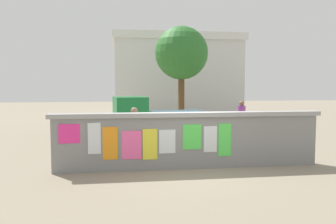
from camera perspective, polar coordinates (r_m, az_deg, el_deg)
ground at (r=17.70m, az=-1.83°, el=-3.04°), size 60.00×60.00×0.00m
poster_wall at (r=9.76m, az=3.45°, el=-4.49°), size 7.57×0.42×1.56m
auto_rickshaw_truck at (r=13.94m, az=-2.14°, el=-1.37°), size 3.75×1.90×1.85m
motorcycle at (r=12.07m, az=11.54°, el=-4.47°), size 1.90×0.56×0.87m
bicycle_near at (r=11.42m, az=-12.49°, el=-5.50°), size 1.66×0.59×0.95m
bicycle_far at (r=14.17m, az=12.14°, el=-3.55°), size 1.67×0.56×0.95m
person_walking at (r=10.99m, az=-5.50°, el=-2.53°), size 0.48×0.48×1.62m
person_bystander at (r=15.53m, az=11.86°, el=-0.54°), size 0.35×0.35×1.62m
tree_roadside at (r=19.26m, az=2.19°, el=9.47°), size 2.88×2.88×5.47m
building_background at (r=26.15m, az=1.10°, el=5.84°), size 9.08×5.90×5.82m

